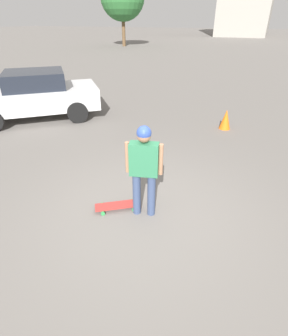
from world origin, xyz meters
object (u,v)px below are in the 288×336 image
person (144,165)px  skateboard (118,206)px  car_parked_near (35,95)px  traffic_cone (226,119)px

person → skateboard: bearing=173.9°
skateboard → car_parked_near: bearing=-69.3°
car_parked_near → person: bearing=107.0°
skateboard → car_parked_near: size_ratio=0.19×
traffic_cone → person: bearing=172.9°
person → skateboard: size_ratio=2.06×
car_parked_near → skateboard: bearing=103.9°
person → skateboard: (-0.09, 0.48, -0.91)m
skateboard → traffic_cone: (4.87, -1.08, 0.23)m
person → car_parked_near: person is taller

